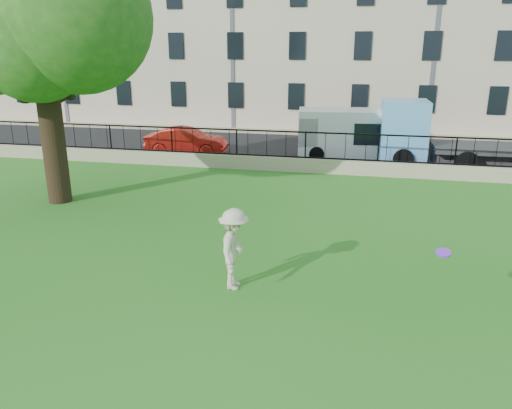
% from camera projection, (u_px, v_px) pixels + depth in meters
% --- Properties ---
extents(ground, '(120.00, 120.00, 0.00)m').
position_uv_depth(ground, '(231.00, 307.00, 10.20)').
color(ground, '#236919').
rests_on(ground, ground).
extents(retaining_wall, '(50.00, 0.40, 0.60)m').
position_uv_depth(retaining_wall, '(305.00, 165.00, 21.29)').
color(retaining_wall, gray).
rests_on(retaining_wall, ground).
extents(iron_railing, '(50.00, 0.05, 1.13)m').
position_uv_depth(iron_railing, '(305.00, 145.00, 21.03)').
color(iron_railing, black).
rests_on(iron_railing, retaining_wall).
extents(street, '(60.00, 9.00, 0.01)m').
position_uv_depth(street, '(316.00, 151.00, 25.75)').
color(street, black).
rests_on(street, ground).
extents(sidewalk, '(60.00, 1.40, 0.12)m').
position_uv_depth(sidewalk, '(325.00, 133.00, 30.58)').
color(sidewalk, gray).
rests_on(sidewalk, ground).
extents(building_row, '(56.40, 10.40, 13.80)m').
position_uv_depth(building_row, '(337.00, 19.00, 33.79)').
color(building_row, beige).
rests_on(building_row, ground).
extents(man, '(0.75, 1.22, 1.82)m').
position_uv_depth(man, '(234.00, 249.00, 10.80)').
color(man, beige).
rests_on(man, ground).
extents(frisbee, '(0.34, 0.34, 0.12)m').
position_uv_depth(frisbee, '(444.00, 253.00, 9.08)').
color(frisbee, '#7B27E1').
extents(red_sedan, '(4.12, 1.77, 1.32)m').
position_uv_depth(red_sedan, '(187.00, 141.00, 24.70)').
color(red_sedan, '#B01D15').
rests_on(red_sedan, street).
extents(white_van, '(5.67, 2.75, 2.29)m').
position_uv_depth(white_van, '(356.00, 134.00, 23.78)').
color(white_van, silver).
rests_on(white_van, street).
extents(blue_truck, '(6.88, 2.59, 2.86)m').
position_uv_depth(blue_truck, '(459.00, 134.00, 22.03)').
color(blue_truck, '#63A6E8').
rests_on(blue_truck, street).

